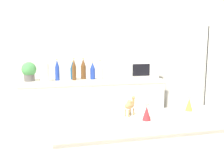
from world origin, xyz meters
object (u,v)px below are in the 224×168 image
object	(u,v)px
refrigerator	(192,81)
back_bottle_3	(93,71)
back_bottle_5	(57,70)
potted_plant	(29,71)
paper_towel_roll	(45,72)
back_bottle_2	(74,70)
camel_figurine	(130,105)
wise_man_figurine_blue	(189,104)
microwave	(140,69)
back_bottle_1	(83,69)
wise_man_figurine_crimson	(147,112)
back_bottle_0	(100,70)
back_bottle_4	(73,71)

from	to	relation	value
refrigerator	back_bottle_3	xyz separation A→B (m)	(-1.59, 0.10, 0.19)
back_bottle_5	refrigerator	bearing A→B (deg)	-2.55
refrigerator	potted_plant	distance (m)	2.50
refrigerator	paper_towel_roll	xyz separation A→B (m)	(-2.27, 0.01, 0.20)
back_bottle_2	camel_figurine	xyz separation A→B (m)	(0.22, -1.95, -0.06)
back_bottle_2	wise_man_figurine_blue	xyz separation A→B (m)	(0.69, -1.93, -0.08)
camel_figurine	microwave	bearing A→B (deg)	68.25
potted_plant	back_bottle_1	xyz separation A→B (m)	(0.77, 0.04, 0.00)
back_bottle_3	back_bottle_5	distance (m)	0.51
back_bottle_2	back_bottle_5	distance (m)	0.24
back_bottle_5	wise_man_figurine_crimson	size ratio (longest dim) A/B	2.23
back_bottle_3	wise_man_figurine_crimson	world-z (taller)	back_bottle_3
microwave	refrigerator	bearing A→B (deg)	-5.92
paper_towel_roll	refrigerator	bearing A→B (deg)	-0.34
refrigerator	back_bottle_5	xyz separation A→B (m)	(-2.10, 0.09, 0.22)
back_bottle_1	back_bottle_3	world-z (taller)	back_bottle_1
microwave	camel_figurine	xyz separation A→B (m)	(-0.79, -1.98, -0.05)
microwave	back_bottle_1	bearing A→B (deg)	175.55
microwave	wise_man_figurine_blue	size ratio (longest dim) A/B	3.67
back_bottle_0	wise_man_figurine_blue	world-z (taller)	back_bottle_0
back_bottle_0	back_bottle_3	world-z (taller)	back_bottle_0
back_bottle_3	wise_man_figurine_blue	world-z (taller)	back_bottle_3
back_bottle_5	wise_man_figurine_blue	world-z (taller)	back_bottle_5
microwave	paper_towel_roll	bearing A→B (deg)	-176.93
back_bottle_1	microwave	bearing A→B (deg)	-4.45
refrigerator	wise_man_figurine_blue	size ratio (longest dim) A/B	13.27
back_bottle_3	microwave	bearing A→B (deg)	-0.59
paper_towel_roll	back_bottle_0	bearing A→B (deg)	6.39
back_bottle_4	back_bottle_5	distance (m)	0.23
potted_plant	wise_man_figurine_blue	world-z (taller)	potted_plant
back_bottle_5	camel_figurine	bearing A→B (deg)	-77.15
wise_man_figurine_blue	wise_man_figurine_crimson	size ratio (longest dim) A/B	0.96
back_bottle_4	back_bottle_5	world-z (taller)	back_bottle_5
wise_man_figurine_blue	back_bottle_2	bearing A→B (deg)	109.77
back_bottle_0	camel_figurine	world-z (taller)	back_bottle_0
back_bottle_4	camel_figurine	distance (m)	2.05
wise_man_figurine_blue	back_bottle_4	bearing A→B (deg)	109.27
potted_plant	back_bottle_3	world-z (taller)	potted_plant
refrigerator	back_bottle_0	world-z (taller)	refrigerator
potted_plant	wise_man_figurine_crimson	bearing A→B (deg)	-66.82
refrigerator	microwave	bearing A→B (deg)	174.08
camel_figurine	wise_man_figurine_blue	size ratio (longest dim) A/B	1.05
back_bottle_1	camel_figurine	bearing A→B (deg)	-88.00
microwave	wise_man_figurine_crimson	distance (m)	2.22
paper_towel_roll	microwave	xyz separation A→B (m)	(1.41, 0.08, 0.01)
potted_plant	back_bottle_0	size ratio (longest dim) A/B	0.97
back_bottle_5	camel_figurine	world-z (taller)	back_bottle_5
potted_plant	wise_man_figurine_crimson	world-z (taller)	potted_plant
potted_plant	wise_man_figurine_blue	size ratio (longest dim) A/B	2.05
back_bottle_3	back_bottle_1	bearing A→B (deg)	155.42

